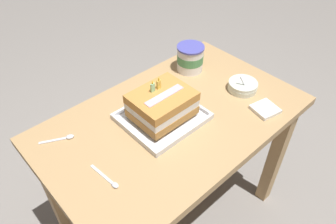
% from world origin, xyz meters
% --- Properties ---
extents(ground_plane, '(8.00, 8.00, 0.00)m').
position_xyz_m(ground_plane, '(0.00, 0.00, 0.00)').
color(ground_plane, gray).
extents(dining_table, '(1.06, 0.65, 0.74)m').
position_xyz_m(dining_table, '(0.00, 0.00, 0.61)').
color(dining_table, tan).
rests_on(dining_table, ground_plane).
extents(foil_tray, '(0.30, 0.28, 0.02)m').
position_xyz_m(foil_tray, '(-0.04, 0.02, 0.74)').
color(foil_tray, silver).
rests_on(foil_tray, dining_table).
extents(birthday_cake, '(0.22, 0.18, 0.15)m').
position_xyz_m(birthday_cake, '(-0.04, 0.02, 0.81)').
color(birthday_cake, '#C2853E').
rests_on(birthday_cake, foil_tray).
extents(bowl_stack, '(0.13, 0.13, 0.08)m').
position_xyz_m(bowl_stack, '(0.34, -0.08, 0.76)').
color(bowl_stack, silver).
rests_on(bowl_stack, dining_table).
extents(ice_cream_tub, '(0.13, 0.13, 0.12)m').
position_xyz_m(ice_cream_tub, '(0.28, 0.19, 0.80)').
color(ice_cream_tub, white).
rests_on(ice_cream_tub, dining_table).
extents(serving_spoon_near_tray, '(0.12, 0.07, 0.01)m').
position_xyz_m(serving_spoon_near_tray, '(-0.38, 0.19, 0.74)').
color(serving_spoon_near_tray, silver).
rests_on(serving_spoon_near_tray, dining_table).
extents(serving_spoon_by_bowls, '(0.03, 0.14, 0.01)m').
position_xyz_m(serving_spoon_by_bowls, '(-0.37, -0.08, 0.74)').
color(serving_spoon_by_bowls, silver).
rests_on(serving_spoon_by_bowls, dining_table).
extents(napkin_pile, '(0.11, 0.11, 0.02)m').
position_xyz_m(napkin_pile, '(0.30, -0.22, 0.75)').
color(napkin_pile, white).
rests_on(napkin_pile, dining_table).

